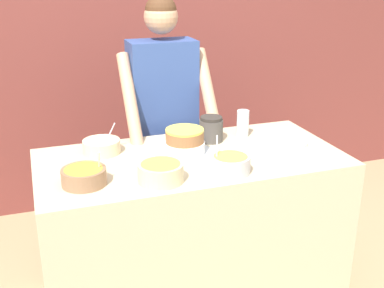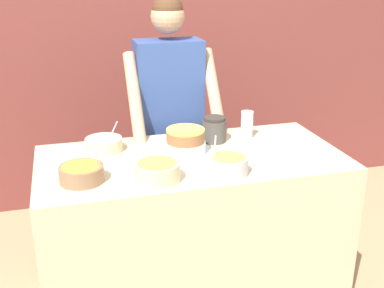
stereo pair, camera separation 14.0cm
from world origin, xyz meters
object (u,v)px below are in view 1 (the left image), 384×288
(cake, at_px, (185,143))
(frosting_bowl_white, at_px, (102,146))
(frosting_bowl_yellow, at_px, (230,164))
(stoneware_jar, at_px, (211,129))
(ceramic_plate, at_px, (286,142))
(frosting_bowl_olive, at_px, (161,172))
(drinking_glass, at_px, (243,123))
(person_baker, at_px, (163,106))
(frosting_bowl_orange, at_px, (84,176))

(cake, bearing_deg, frosting_bowl_white, 157.45)
(frosting_bowl_yellow, distance_m, stoneware_jar, 0.44)
(frosting_bowl_white, xyz_separation_m, ceramic_plate, (0.98, -0.18, -0.03))
(frosting_bowl_olive, relative_size, stoneware_jar, 1.48)
(drinking_glass, bearing_deg, frosting_bowl_white, -179.93)
(person_baker, height_order, frosting_bowl_olive, person_baker)
(cake, height_order, frosting_bowl_olive, cake)
(cake, relative_size, ceramic_plate, 1.31)
(ceramic_plate, height_order, stoneware_jar, stoneware_jar)
(frosting_bowl_yellow, relative_size, frosting_bowl_orange, 0.93)
(person_baker, xyz_separation_m, stoneware_jar, (0.16, -0.39, -0.04))
(frosting_bowl_orange, height_order, stoneware_jar, frosting_bowl_orange)
(frosting_bowl_orange, bearing_deg, person_baker, 52.04)
(drinking_glass, bearing_deg, frosting_bowl_olive, -143.99)
(cake, distance_m, frosting_bowl_yellow, 0.32)
(frosting_bowl_orange, relative_size, stoneware_jar, 1.43)
(frosting_bowl_olive, bearing_deg, cake, 53.32)
(drinking_glass, bearing_deg, frosting_bowl_yellow, -120.78)
(frosting_bowl_yellow, bearing_deg, frosting_bowl_white, 139.59)
(cake, relative_size, frosting_bowl_olive, 1.51)
(frosting_bowl_white, distance_m, ceramic_plate, 1.00)
(frosting_bowl_olive, relative_size, drinking_glass, 1.37)
(frosting_bowl_white, bearing_deg, frosting_bowl_orange, -110.49)
(frosting_bowl_orange, bearing_deg, stoneware_jar, 25.03)
(person_baker, bearing_deg, frosting_bowl_olive, -106.63)
(cake, height_order, stoneware_jar, same)
(person_baker, relative_size, frosting_bowl_yellow, 8.85)
(cake, distance_m, ceramic_plate, 0.58)
(frosting_bowl_white, distance_m, stoneware_jar, 0.61)
(frosting_bowl_yellow, height_order, ceramic_plate, frosting_bowl_yellow)
(cake, xyz_separation_m, stoneware_jar, (0.20, 0.15, 0.01))
(drinking_glass, relative_size, ceramic_plate, 0.64)
(ceramic_plate, bearing_deg, frosting_bowl_yellow, -148.59)
(frosting_bowl_white, bearing_deg, stoneware_jar, -1.44)
(stoneware_jar, bearing_deg, frosting_bowl_white, 178.56)
(cake, xyz_separation_m, frosting_bowl_white, (-0.40, 0.17, -0.02))
(frosting_bowl_yellow, height_order, stoneware_jar, frosting_bowl_yellow)
(frosting_bowl_white, bearing_deg, frosting_bowl_yellow, -40.41)
(cake, xyz_separation_m, ceramic_plate, (0.58, -0.01, -0.06))
(cake, height_order, frosting_bowl_white, frosting_bowl_white)
(frosting_bowl_orange, distance_m, frosting_bowl_olive, 0.34)
(frosting_bowl_white, relative_size, stoneware_jar, 1.38)
(frosting_bowl_yellow, distance_m, frosting_bowl_olive, 0.34)
(cake, relative_size, drinking_glass, 2.07)
(frosting_bowl_olive, bearing_deg, frosting_bowl_yellow, -2.42)
(person_baker, distance_m, cake, 0.55)
(stoneware_jar, bearing_deg, frosting_bowl_olive, -133.79)
(stoneware_jar, bearing_deg, drinking_glass, 4.66)
(cake, distance_m, frosting_bowl_white, 0.43)
(cake, xyz_separation_m, frosting_bowl_olive, (-0.20, -0.27, -0.02))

